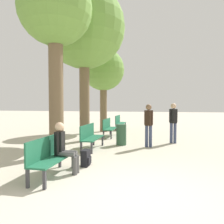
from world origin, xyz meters
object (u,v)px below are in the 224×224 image
Objects in this scene: tree_row_0 at (55,14)px; pedestrian_mid at (173,120)px; trash_bin at (121,135)px; bench_row_1 at (90,135)px; tree_row_1 at (84,29)px; tree_row_2 at (103,71)px; backpack at (86,158)px; bench_row_0 at (49,155)px; pedestrian_near at (149,123)px; bench_row_2 at (109,127)px; person_seated at (64,146)px; bench_row_3 at (119,122)px.

tree_row_0 is 3.47× the size of pedestrian_mid.
pedestrian_mid reaches higher than trash_bin.
pedestrian_mid is at bearing 31.04° from bench_row_1.
tree_row_1 is 5.64m from pedestrian_mid.
tree_row_2 is 11.22× the size of backpack.
tree_row_1 reaches higher than pedestrian_mid.
pedestrian_mid is (3.13, 5.03, 0.47)m from bench_row_0.
trash_bin is (1.01, 1.03, -0.09)m from bench_row_1.
pedestrian_near is 1.47m from pedestrian_mid.
bench_row_0 and bench_row_2 have the same top height.
bench_row_0 is 1.00× the size of bench_row_2.
person_seated is 4.11m from pedestrian_near.
person_seated is (0.24, 0.30, 0.15)m from bench_row_0.
bench_row_0 is 0.41m from person_seated.
pedestrian_near is (2.90, -0.79, -4.08)m from tree_row_1.
pedestrian_mid reaches higher than bench_row_2.
pedestrian_mid reaches higher than bench_row_1.
backpack is at bearing 64.64° from person_seated.
bench_row_3 is (0.00, 3.14, 0.00)m from bench_row_2.
bench_row_0 is 0.23× the size of tree_row_1.
tree_row_0 is at bearing -99.99° from bench_row_2.
person_seated is 0.73× the size of pedestrian_mid.
tree_row_0 is 5.06m from trash_bin.
bench_row_1 is at bearing -148.96° from pedestrian_mid.
backpack is at bearing -70.42° from tree_row_1.
tree_row_2 is 5.82m from pedestrian_near.
tree_row_1 is 5.07m from pedestrian_near.
pedestrian_near is at bearing 20.58° from bench_row_1.
pedestrian_mid is 2.35m from trash_bin.
bench_row_0 is 4.50m from pedestrian_near.
pedestrian_near is (1.57, 2.95, 0.75)m from backpack.
pedestrian_mid is (3.13, -1.26, 0.47)m from bench_row_2.
bench_row_1 reaches higher than backpack.
person_seated reaches higher than bench_row_2.
tree_row_1 is 4.03× the size of pedestrian_mid.
tree_row_1 is 4.98m from trash_bin.
tree_row_1 reaches higher than tree_row_2.
person_seated reaches higher than bench_row_1.
bench_row_1 is at bearing -134.40° from trash_bin.
bench_row_3 is at bearing 84.16° from tree_row_0.
tree_row_2 is at bearing 140.83° from pedestrian_mid.
tree_row_2 is at bearing -121.97° from bench_row_3.
pedestrian_near is (2.13, 0.80, 0.45)m from bench_row_1.
bench_row_2 is 6.02m from tree_row_0.
tree_row_1 reaches higher than pedestrian_near.
pedestrian_near is (2.13, -2.34, 0.45)m from bench_row_2.
tree_row_2 is 3.99× the size of person_seated.
pedestrian_mid reaches higher than bench_row_0.
pedestrian_mid is at bearing 57.53° from backpack.
pedestrian_near is at bearing -11.70° from trash_bin.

